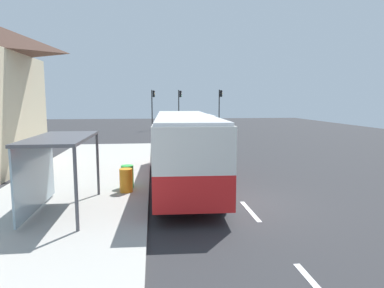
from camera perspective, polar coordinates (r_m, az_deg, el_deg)
name	(u,v)px	position (r m, az deg, el deg)	size (l,w,h in m)	color
ground_plane	(193,150)	(26.67, 0.18, -1.02)	(56.00, 92.00, 0.04)	#2D2D30
sidewalk_platform	(74,192)	(15.07, -19.19, -7.57)	(6.20, 30.00, 0.18)	#ADAAA3
lane_stripe_seg_1	(250,211)	(12.31, 9.70, -11.02)	(0.16, 2.20, 0.01)	silver
lane_stripe_seg_2	(222,179)	(16.99, 4.98, -5.80)	(0.16, 2.20, 0.01)	silver
lane_stripe_seg_3	(206,161)	(21.81, 2.37, -2.84)	(0.16, 2.20, 0.01)	silver
lane_stripe_seg_4	(196,150)	(26.70, 0.72, -0.96)	(0.16, 2.20, 0.01)	silver
lane_stripe_seg_5	(189,142)	(31.62, -0.42, 0.35)	(0.16, 2.20, 0.01)	silver
lane_stripe_seg_6	(185,136)	(36.57, -1.26, 1.30)	(0.16, 2.20, 0.01)	silver
lane_stripe_seg_7	(181,132)	(41.52, -1.89, 2.02)	(0.16, 2.20, 0.01)	silver
bus	(184,145)	(15.42, -1.37, -0.19)	(2.90, 11.09, 3.21)	red
white_van	(203,124)	(36.46, 1.83, 3.39)	(2.11, 5.24, 2.30)	white
sedan_near	(193,123)	(46.83, 0.10, 3.59)	(2.00, 4.47, 1.52)	#195933
recycling_bin_orange	(126,180)	(14.05, -10.98, -5.99)	(0.52, 0.52, 0.95)	orange
recycling_bin_green	(127,177)	(14.73, -10.77, -5.37)	(0.52, 0.52, 0.95)	green
traffic_light_near_side	(220,103)	(44.24, 4.70, 6.79)	(0.49, 0.28, 5.20)	#2D2D2D
traffic_light_far_side	(153,104)	(44.20, -6.59, 6.73)	(0.49, 0.28, 5.16)	#2D2D2D
traffic_light_median	(179,103)	(45.14, -2.11, 6.79)	(0.49, 0.28, 5.17)	#2D2D2D
bus_shelter	(51,154)	(12.08, -22.47, -1.63)	(1.80, 4.00, 2.50)	#4C4C51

